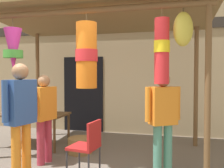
# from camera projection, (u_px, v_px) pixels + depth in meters

# --- Properties ---
(shop_facade) EXTENTS (10.04, 0.29, 4.44)m
(shop_facade) POSITION_uv_depth(u_px,v_px,m) (119.00, 48.00, 6.46)
(shop_facade) COLOR #9E8966
(shop_facade) RESTS_ON ground_plane
(market_stall_canopy) EXTENTS (4.24, 2.24, 2.82)m
(market_stall_canopy) POSITION_uv_depth(u_px,v_px,m) (98.00, 26.00, 4.58)
(market_stall_canopy) COLOR brown
(market_stall_canopy) RESTS_ON ground_plane
(display_table) EXTENTS (1.43, 0.78, 0.70)m
(display_table) POSITION_uv_depth(u_px,v_px,m) (33.00, 116.00, 5.22)
(display_table) COLOR brown
(display_table) RESTS_ON ground_plane
(flower_heap_on_table) EXTENTS (0.57, 0.40, 0.16)m
(flower_heap_on_table) POSITION_uv_depth(u_px,v_px,m) (32.00, 110.00, 5.16)
(flower_heap_on_table) COLOR red
(flower_heap_on_table) RESTS_ON display_table
(folding_chair) EXTENTS (0.46, 0.46, 0.84)m
(folding_chair) POSITION_uv_depth(u_px,v_px,m) (88.00, 143.00, 3.62)
(folding_chair) COLOR #AD1E1E
(folding_chair) RESTS_ON ground_plane
(wicker_basket_by_table) EXTENTS (0.47, 0.47, 0.30)m
(wicker_basket_by_table) POSITION_uv_depth(u_px,v_px,m) (80.00, 145.00, 4.75)
(wicker_basket_by_table) COLOR olive
(wicker_basket_by_table) RESTS_ON ground_plane
(vendor_in_orange) EXTENTS (0.31, 0.58, 1.52)m
(vendor_in_orange) POSITION_uv_depth(u_px,v_px,m) (44.00, 112.00, 4.18)
(vendor_in_orange) COLOR #B23347
(vendor_in_orange) RESTS_ON ground_plane
(customer_foreground) EXTENTS (0.52, 0.40, 1.55)m
(customer_foreground) POSITION_uv_depth(u_px,v_px,m) (163.00, 115.00, 3.72)
(customer_foreground) COLOR #4C8E7A
(customer_foreground) RESTS_ON ground_plane
(passerby_at_right) EXTENTS (0.32, 0.58, 1.68)m
(passerby_at_right) POSITION_uv_depth(u_px,v_px,m) (21.00, 112.00, 3.44)
(passerby_at_right) COLOR orange
(passerby_at_right) RESTS_ON ground_plane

